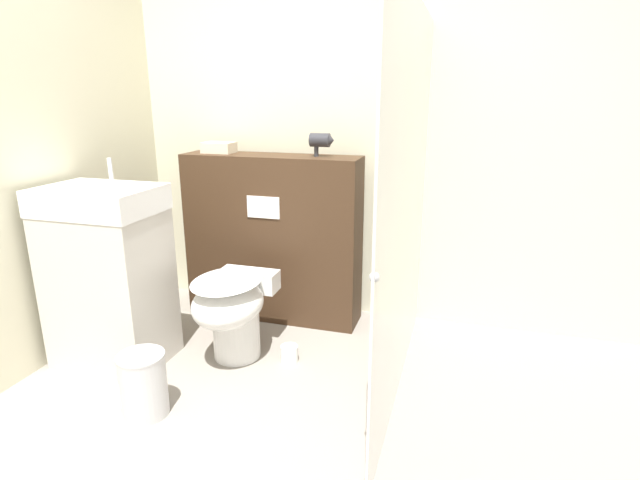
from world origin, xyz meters
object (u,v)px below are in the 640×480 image
Objects in this scene: sink_vanity at (108,276)px; waste_bin at (143,384)px; hair_drier at (321,141)px; toilet at (232,309)px.

waste_bin is (0.48, -0.41, -0.36)m from sink_vanity.
waste_bin is (-0.52, -1.25, -1.06)m from hair_drier.
waste_bin is at bearing -112.81° from hair_drier.
sink_vanity is 1.49m from hair_drier.
hair_drier reaches higher than waste_bin.
toilet is at bearing 16.35° from sink_vanity.
waste_bin is (-0.18, -0.60, -0.16)m from toilet.
toilet is 1.16m from hair_drier.
toilet reaches higher than waste_bin.
waste_bin is at bearing -106.75° from toilet.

